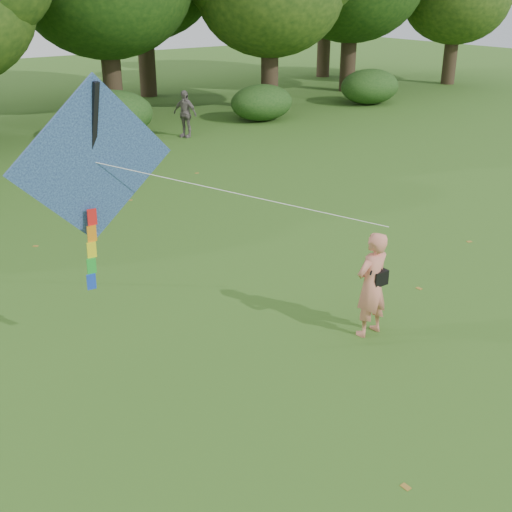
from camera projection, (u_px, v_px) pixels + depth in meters
ground at (395, 361)px, 10.44m from camera, size 100.00×100.00×0.00m
man_kite_flyer at (372, 285)px, 10.90m from camera, size 0.72×0.50×1.89m
bystander_right at (185, 114)px, 25.34m from camera, size 0.85×1.16×1.83m
crossbody_bag at (378, 277)px, 10.89m from camera, size 0.43×0.20×0.73m
flying_kite at (94, 165)px, 9.34m from camera, size 5.50×2.33×3.29m
shrub_band at (16, 130)px, 22.88m from camera, size 39.15×3.22×1.88m
fallen_leaves at (201, 253)px, 14.62m from camera, size 10.41×13.73×0.01m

